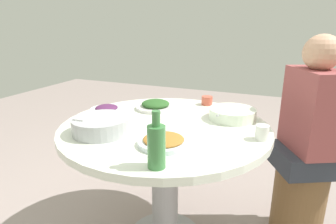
{
  "coord_description": "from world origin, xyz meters",
  "views": [
    {
      "loc": [
        -0.56,
        1.31,
        1.27
      ],
      "look_at": [
        -0.02,
        0.0,
        0.82
      ],
      "focal_mm": 30.38,
      "sensor_mm": 36.0,
      "label": 1
    }
  ],
  "objects_px": {
    "dish_tofu_braise": "(164,141)",
    "stool_for_diner_left": "(298,201)",
    "tea_cup_far": "(262,133)",
    "tea_cup_near": "(207,101)",
    "dish_greens": "(156,105)",
    "green_bottle": "(156,145)",
    "rice_bowl": "(101,125)",
    "round_dining_table": "(165,153)",
    "dish_eggplant": "(107,109)",
    "diner_left": "(312,116)",
    "soup_bowl": "(232,114)"
  },
  "relations": [
    {
      "from": "round_dining_table",
      "to": "dish_greens",
      "type": "distance_m",
      "value": 0.35
    },
    {
      "from": "round_dining_table",
      "to": "rice_bowl",
      "type": "bearing_deg",
      "value": 43.9
    },
    {
      "from": "rice_bowl",
      "to": "dish_greens",
      "type": "height_order",
      "value": "rice_bowl"
    },
    {
      "from": "round_dining_table",
      "to": "dish_tofu_braise",
      "type": "bearing_deg",
      "value": 112.09
    },
    {
      "from": "rice_bowl",
      "to": "dish_eggplant",
      "type": "relative_size",
      "value": 1.43
    },
    {
      "from": "green_bottle",
      "to": "tea_cup_far",
      "type": "xyz_separation_m",
      "value": [
        -0.34,
        -0.43,
        -0.05
      ]
    },
    {
      "from": "green_bottle",
      "to": "diner_left",
      "type": "xyz_separation_m",
      "value": [
        -0.57,
        -0.82,
        -0.07
      ]
    },
    {
      "from": "tea_cup_far",
      "to": "tea_cup_near",
      "type": "bearing_deg",
      "value": -50.75
    },
    {
      "from": "rice_bowl",
      "to": "stool_for_diner_left",
      "type": "distance_m",
      "value": 1.27
    },
    {
      "from": "dish_greens",
      "to": "green_bottle",
      "type": "relative_size",
      "value": 1.11
    },
    {
      "from": "rice_bowl",
      "to": "tea_cup_far",
      "type": "relative_size",
      "value": 4.06
    },
    {
      "from": "dish_eggplant",
      "to": "soup_bowl",
      "type": "bearing_deg",
      "value": -167.67
    },
    {
      "from": "round_dining_table",
      "to": "dish_eggplant",
      "type": "xyz_separation_m",
      "value": [
        0.41,
        -0.07,
        0.19
      ]
    },
    {
      "from": "green_bottle",
      "to": "tea_cup_near",
      "type": "xyz_separation_m",
      "value": [
        0.05,
        -0.9,
        -0.06
      ]
    },
    {
      "from": "dish_greens",
      "to": "rice_bowl",
      "type": "bearing_deg",
      "value": 81.12
    },
    {
      "from": "dish_tofu_braise",
      "to": "stool_for_diner_left",
      "type": "xyz_separation_m",
      "value": [
        -0.63,
        -0.62,
        -0.54
      ]
    },
    {
      "from": "dish_tofu_braise",
      "to": "tea_cup_near",
      "type": "distance_m",
      "value": 0.7
    },
    {
      "from": "rice_bowl",
      "to": "tea_cup_far",
      "type": "xyz_separation_m",
      "value": [
        -0.74,
        -0.21,
        -0.01
      ]
    },
    {
      "from": "round_dining_table",
      "to": "dish_tofu_braise",
      "type": "relative_size",
      "value": 4.8
    },
    {
      "from": "tea_cup_near",
      "to": "diner_left",
      "type": "height_order",
      "value": "diner_left"
    },
    {
      "from": "round_dining_table",
      "to": "dish_eggplant",
      "type": "distance_m",
      "value": 0.46
    },
    {
      "from": "tea_cup_far",
      "to": "diner_left",
      "type": "relative_size",
      "value": 0.09
    },
    {
      "from": "dish_greens",
      "to": "round_dining_table",
      "type": "bearing_deg",
      "value": 124.71
    },
    {
      "from": "tea_cup_near",
      "to": "tea_cup_far",
      "type": "relative_size",
      "value": 1.03
    },
    {
      "from": "tea_cup_far",
      "to": "stool_for_diner_left",
      "type": "relative_size",
      "value": 0.15
    },
    {
      "from": "tea_cup_near",
      "to": "green_bottle",
      "type": "bearing_deg",
      "value": 93.23
    },
    {
      "from": "soup_bowl",
      "to": "stool_for_diner_left",
      "type": "xyz_separation_m",
      "value": [
        -0.41,
        -0.14,
        -0.55
      ]
    },
    {
      "from": "rice_bowl",
      "to": "dish_greens",
      "type": "xyz_separation_m",
      "value": [
        -0.07,
        -0.47,
        -0.02
      ]
    },
    {
      "from": "round_dining_table",
      "to": "tea_cup_far",
      "type": "distance_m",
      "value": 0.54
    },
    {
      "from": "dish_tofu_braise",
      "to": "green_bottle",
      "type": "height_order",
      "value": "green_bottle"
    },
    {
      "from": "rice_bowl",
      "to": "dish_eggplant",
      "type": "height_order",
      "value": "rice_bowl"
    },
    {
      "from": "rice_bowl",
      "to": "green_bottle",
      "type": "relative_size",
      "value": 1.28
    },
    {
      "from": "rice_bowl",
      "to": "soup_bowl",
      "type": "xyz_separation_m",
      "value": [
        -0.55,
        -0.46,
        -0.01
      ]
    },
    {
      "from": "round_dining_table",
      "to": "dish_eggplant",
      "type": "relative_size",
      "value": 5.58
    },
    {
      "from": "dish_eggplant",
      "to": "tea_cup_near",
      "type": "bearing_deg",
      "value": -143.14
    },
    {
      "from": "soup_bowl",
      "to": "tea_cup_near",
      "type": "bearing_deg",
      "value": -47.89
    },
    {
      "from": "soup_bowl",
      "to": "dish_eggplant",
      "type": "height_order",
      "value": "soup_bowl"
    },
    {
      "from": "tea_cup_near",
      "to": "stool_for_diner_left",
      "type": "height_order",
      "value": "tea_cup_near"
    },
    {
      "from": "dish_greens",
      "to": "dish_tofu_braise",
      "type": "xyz_separation_m",
      "value": [
        -0.27,
        0.49,
        -0.0
      ]
    },
    {
      "from": "dish_tofu_braise",
      "to": "dish_greens",
      "type": "bearing_deg",
      "value": -61.33
    },
    {
      "from": "round_dining_table",
      "to": "diner_left",
      "type": "height_order",
      "value": "diner_left"
    },
    {
      "from": "dish_tofu_braise",
      "to": "diner_left",
      "type": "bearing_deg",
      "value": -135.29
    },
    {
      "from": "stool_for_diner_left",
      "to": "tea_cup_near",
      "type": "bearing_deg",
      "value": -7.92
    },
    {
      "from": "round_dining_table",
      "to": "dish_eggplant",
      "type": "bearing_deg",
      "value": -9.21
    },
    {
      "from": "rice_bowl",
      "to": "green_bottle",
      "type": "bearing_deg",
      "value": 151.65
    },
    {
      "from": "diner_left",
      "to": "stool_for_diner_left",
      "type": "bearing_deg",
      "value": 90.0
    },
    {
      "from": "tea_cup_far",
      "to": "green_bottle",
      "type": "bearing_deg",
      "value": 51.56
    },
    {
      "from": "tea_cup_far",
      "to": "diner_left",
      "type": "height_order",
      "value": "diner_left"
    },
    {
      "from": "dish_eggplant",
      "to": "dish_greens",
      "type": "relative_size",
      "value": 0.8
    },
    {
      "from": "soup_bowl",
      "to": "tea_cup_near",
      "type": "relative_size",
      "value": 3.69
    }
  ]
}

